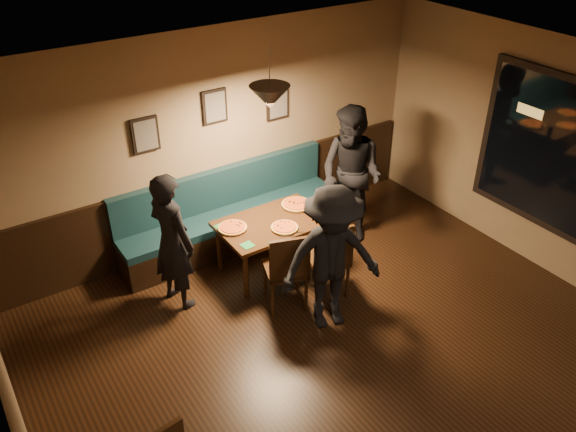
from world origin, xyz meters
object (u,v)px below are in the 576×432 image
object	(u,v)px
dining_table	(272,245)
chair_near_left	(285,267)
diner_right	(351,175)
diner_left	(172,241)
booth_bench	(231,212)
chair_near_right	(327,256)
tabasco_bottle	(308,207)
soda_glass	(326,211)
diner_front	(331,259)

from	to	relation	value
dining_table	chair_near_left	xyz separation A→B (m)	(-0.23, -0.64, 0.16)
diner_right	diner_left	bearing A→B (deg)	-106.29
diner_left	diner_right	world-z (taller)	diner_right
diner_left	diner_right	size ratio (longest dim) A/B	0.90
dining_table	diner_left	size ratio (longest dim) A/B	0.78
booth_bench	chair_near_right	xyz separation A→B (m)	(0.45, -1.47, 0.00)
tabasco_bottle	diner_left	bearing A→B (deg)	175.71
dining_table	tabasco_bottle	world-z (taller)	tabasco_bottle
booth_bench	chair_near_right	bearing A→B (deg)	-73.12
booth_bench	soda_glass	size ratio (longest dim) A/B	18.60
diner_left	dining_table	bearing A→B (deg)	-109.99
dining_table	diner_right	bearing A→B (deg)	4.32
diner_right	tabasco_bottle	distance (m)	0.81
diner_front	soda_glass	size ratio (longest dim) A/B	10.50
chair_near_right	diner_left	world-z (taller)	diner_left
booth_bench	chair_near_left	bearing A→B (deg)	-93.06
chair_near_right	soda_glass	world-z (taller)	chair_near_right
chair_near_right	dining_table	bearing A→B (deg)	127.37
chair_near_left	diner_right	distance (m)	1.72
chair_near_left	chair_near_right	bearing A→B (deg)	9.72
dining_table	chair_near_left	bearing A→B (deg)	-109.49
dining_table	diner_front	world-z (taller)	diner_front
tabasco_bottle	chair_near_right	bearing A→B (deg)	-106.33
diner_left	diner_right	xyz separation A→B (m)	(2.51, 0.01, 0.09)
chair_near_left	diner_left	xyz separation A→B (m)	(-1.01, 0.72, 0.32)
chair_near_left	tabasco_bottle	world-z (taller)	chair_near_left
booth_bench	tabasco_bottle	xyz separation A→B (m)	(0.64, -0.80, 0.25)
booth_bench	diner_front	xyz separation A→B (m)	(0.15, -1.92, 0.35)
dining_table	chair_near_right	distance (m)	0.80
dining_table	soda_glass	bearing A→B (deg)	-23.86
booth_bench	tabasco_bottle	size ratio (longest dim) A/B	22.65
diner_front	chair_near_left	bearing A→B (deg)	129.20
chair_near_left	tabasco_bottle	size ratio (longest dim) A/B	7.67
booth_bench	diner_left	distance (m)	1.32
booth_bench	chair_near_left	world-z (taller)	chair_near_left
booth_bench	soda_glass	distance (m)	1.30
tabasco_bottle	soda_glass	bearing A→B (deg)	-61.74
booth_bench	diner_front	bearing A→B (deg)	-85.47
diner_front	diner_left	bearing A→B (deg)	150.82
diner_front	soda_glass	xyz separation A→B (m)	(0.61, 0.90, -0.08)
chair_near_right	diner_front	bearing A→B (deg)	-107.68
dining_table	tabasco_bottle	bearing A→B (deg)	-5.97
chair_near_left	soda_glass	size ratio (longest dim) A/B	6.30
diner_left	chair_near_left	bearing A→B (deg)	-141.90
dining_table	diner_right	distance (m)	1.39
soda_glass	tabasco_bottle	size ratio (longest dim) A/B	1.22
chair_near_left	diner_front	xyz separation A→B (m)	(0.23, -0.53, 0.34)
chair_near_left	chair_near_right	size ratio (longest dim) A/B	1.01
chair_near_left	diner_right	xyz separation A→B (m)	(1.50, 0.73, 0.41)
diner_right	soda_glass	world-z (taller)	diner_right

